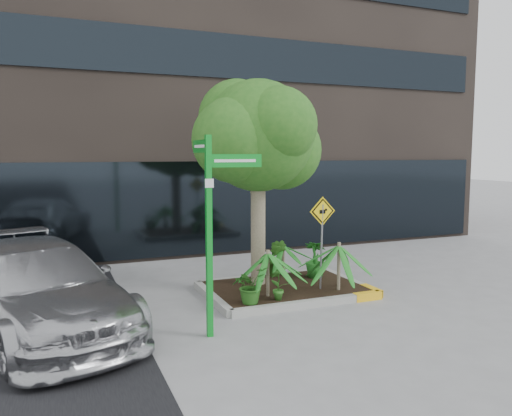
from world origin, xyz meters
name	(u,v)px	position (x,y,z in m)	size (l,w,h in m)	color
ground	(282,298)	(0.00, 0.00, 0.00)	(80.00, 80.00, 0.00)	gray
building	(192,21)	(0.50, 8.50, 7.50)	(18.00, 8.00, 15.00)	#2D2621
planter	(287,288)	(0.23, 0.27, 0.10)	(3.35, 2.36, 0.15)	#9E9E99
tree	(258,136)	(-0.24, 0.73, 3.28)	(2.99, 2.66, 4.49)	gray
palm_front	(339,245)	(1.08, -0.38, 1.07)	(1.10, 1.10, 1.23)	gray
palm_left	(268,253)	(-0.43, -0.24, 1.00)	(1.02, 1.02, 1.14)	gray
palm_back	(283,246)	(0.58, 1.20, 0.82)	(0.81, 0.81, 0.90)	gray
parked_car	(39,288)	(-4.51, -0.19, 0.73)	(2.03, 5.00, 1.45)	#BCBDC2
shrub_a	(251,285)	(-0.92, -0.55, 0.49)	(0.62, 0.62, 0.69)	#225317
shrub_b	(315,259)	(1.15, 0.71, 0.56)	(0.46, 0.46, 0.82)	#1F661E
shrub_c	(279,282)	(-0.35, -0.55, 0.49)	(0.35, 0.35, 0.67)	#2F7123
shrub_d	(276,258)	(0.38, 1.15, 0.57)	(0.47, 0.47, 0.85)	#295D1B
street_sign_post	(211,213)	(-1.94, -1.44, 1.98)	(0.95, 0.94, 3.21)	#0C8D22
cattle_sign	(322,227)	(0.77, -0.22, 1.44)	(0.59, 0.09, 1.91)	slate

